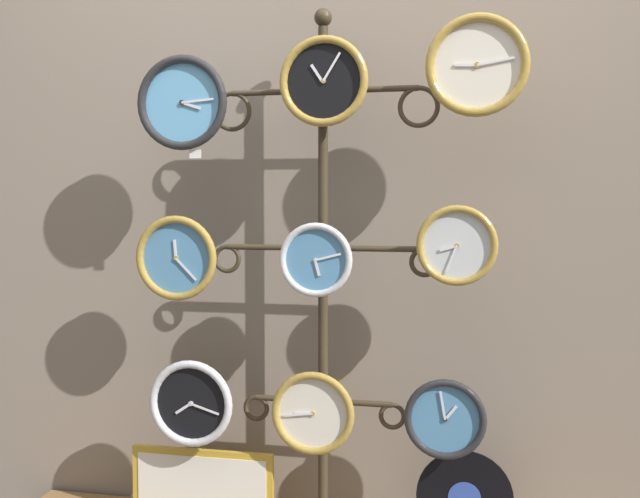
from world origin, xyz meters
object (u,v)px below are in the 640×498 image
object	(u,v)px
clock_top_center	(324,81)
clock_bottom_right	(445,419)
clock_middle_right	(457,245)
picture_frame	(202,487)
clock_top_left	(183,103)
clock_bottom_left	(191,403)
vinyl_record	(464,498)
clock_bottom_center	(313,413)
clock_top_right	(477,65)
display_stand	(323,353)
clock_middle_center	(316,260)
clock_middle_left	(177,258)

from	to	relation	value
clock_top_center	clock_bottom_right	xyz separation A→B (m)	(0.39, 0.01, -1.06)
clock_middle_right	picture_frame	xyz separation A→B (m)	(-0.86, 0.03, -0.85)
clock_top_left	clock_top_center	bearing A→B (deg)	0.76
clock_bottom_right	picture_frame	size ratio (longest dim) A/B	0.51
clock_bottom_left	vinyl_record	bearing A→B (deg)	5.88
clock_top_left	clock_bottom_center	distance (m)	1.10
clock_top_left	clock_top_right	bearing A→B (deg)	-0.07
clock_top_center	clock_top_right	distance (m)	0.47
clock_bottom_right	display_stand	bearing A→B (deg)	168.27
clock_top_center	vinyl_record	bearing A→B (deg)	9.43
clock_middle_right	clock_bottom_right	bearing A→B (deg)	-179.91
clock_top_center	clock_bottom_center	bearing A→B (deg)	-165.12
clock_bottom_right	clock_middle_center	bearing A→B (deg)	-179.83
clock_top_left	clock_middle_center	bearing A→B (deg)	1.84
clock_top_center	clock_top_right	bearing A→B (deg)	-0.90
vinyl_record	clock_top_left	bearing A→B (deg)	-174.97
display_stand	clock_bottom_center	world-z (taller)	display_stand
clock_top_center	vinyl_record	size ratio (longest dim) A/B	0.92
clock_middle_center	clock_bottom_center	bearing A→B (deg)	-110.90
clock_middle_left	clock_top_left	bearing A→B (deg)	-7.58
clock_top_right	vinyl_record	distance (m)	1.37
clock_middle_center	clock_top_left	bearing A→B (deg)	-178.16
clock_top_left	clock_bottom_center	world-z (taller)	clock_top_left
clock_top_left	clock_middle_center	world-z (taller)	clock_top_left
clock_bottom_right	clock_middle_left	bearing A→B (deg)	-179.24
clock_top_left	clock_top_right	xyz separation A→B (m)	(0.95, -0.00, 0.09)
clock_middle_center	clock_bottom_right	xyz separation A→B (m)	(0.42, 0.00, -0.50)
clock_top_right	clock_middle_left	xyz separation A→B (m)	(-0.97, 0.01, -0.60)
clock_middle_right	vinyl_record	bearing A→B (deg)	63.81
clock_top_right	clock_middle_center	world-z (taller)	clock_top_right
clock_middle_center	clock_bottom_left	size ratio (longest dim) A/B	0.82
clock_middle_left	vinyl_record	world-z (taller)	clock_middle_left
display_stand	vinyl_record	bearing A→B (deg)	-2.40
display_stand	clock_middle_center	distance (m)	0.33
display_stand	clock_top_center	distance (m)	0.89
clock_top_right	clock_top_center	bearing A→B (deg)	179.10
display_stand	clock_top_right	bearing A→B (deg)	-11.67
clock_middle_left	clock_middle_right	size ratio (longest dim) A/B	1.13
clock_top_center	clock_middle_center	world-z (taller)	clock_top_center
clock_top_center	picture_frame	xyz separation A→B (m)	(-0.44, 0.04, -1.36)
clock_top_left	clock_middle_right	xyz separation A→B (m)	(0.89, 0.02, -0.46)
clock_top_right	clock_middle_left	world-z (taller)	clock_top_right
clock_middle_right	vinyl_record	xyz separation A→B (m)	(0.03, 0.07, -0.83)
clock_bottom_left	picture_frame	xyz separation A→B (m)	(0.01, 0.06, -0.31)
clock_middle_left	vinyl_record	size ratio (longest dim) A/B	0.91
picture_frame	clock_bottom_center	bearing A→B (deg)	-7.12
clock_bottom_center	clock_top_center	bearing A→B (deg)	14.88
display_stand	clock_middle_left	bearing A→B (deg)	-168.53
clock_middle_left	vinyl_record	distance (m)	1.23
clock_top_right	clock_bottom_left	xyz separation A→B (m)	(-0.92, -0.01, -1.09)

